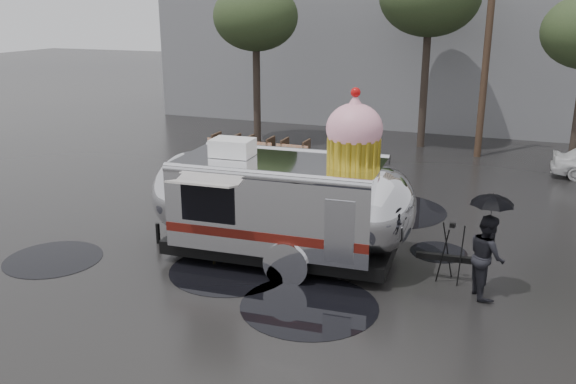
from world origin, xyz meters
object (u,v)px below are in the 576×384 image
at_px(person_left, 220,224).
at_px(airstream_trailer, 284,200).
at_px(person_right, 487,256).
at_px(tripod, 451,248).

bearing_deg(person_left, airstream_trailer, -27.96).
relative_size(airstream_trailer, person_left, 4.77).
height_order(person_right, tripod, person_right).
bearing_deg(tripod, airstream_trailer, -169.25).
distance_m(airstream_trailer, person_right, 4.77).
height_order(person_left, person_right, person_right).
bearing_deg(airstream_trailer, person_right, -6.38).
bearing_deg(tripod, person_right, -20.34).
relative_size(person_right, tripod, 1.29).
xyz_separation_m(person_right, tripod, (-0.79, 0.43, -0.09)).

